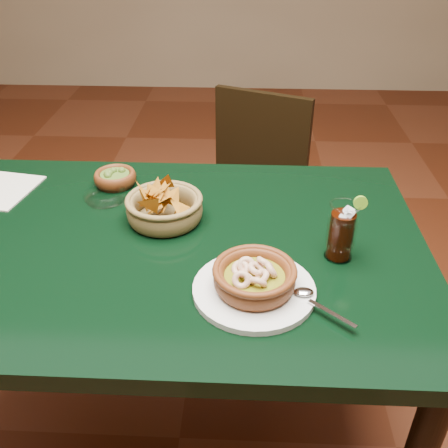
{
  "coord_description": "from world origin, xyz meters",
  "views": [
    {
      "loc": [
        0.18,
        -0.93,
        1.4
      ],
      "look_at": [
        0.14,
        -0.02,
        0.81
      ],
      "focal_mm": 40.0,
      "sensor_mm": 36.0,
      "label": 1
    }
  ],
  "objects_px": {
    "dining_table": "(166,273)",
    "cola_drink": "(342,232)",
    "chip_basket": "(164,208)",
    "dining_chair": "(248,199)",
    "shrimp_plate": "(255,280)"
  },
  "relations": [
    {
      "from": "dining_table",
      "to": "cola_drink",
      "type": "distance_m",
      "value": 0.43
    },
    {
      "from": "shrimp_plate",
      "to": "cola_drink",
      "type": "distance_m",
      "value": 0.23
    },
    {
      "from": "chip_basket",
      "to": "cola_drink",
      "type": "bearing_deg",
      "value": -18.18
    },
    {
      "from": "dining_table",
      "to": "dining_chair",
      "type": "relative_size",
      "value": 1.43
    },
    {
      "from": "dining_chair",
      "to": "cola_drink",
      "type": "relative_size",
      "value": 5.52
    },
    {
      "from": "dining_table",
      "to": "dining_chair",
      "type": "distance_m",
      "value": 0.75
    },
    {
      "from": "cola_drink",
      "to": "chip_basket",
      "type": "bearing_deg",
      "value": 161.82
    },
    {
      "from": "dining_table",
      "to": "chip_basket",
      "type": "xyz_separation_m",
      "value": [
        -0.01,
        0.09,
        0.13
      ]
    },
    {
      "from": "dining_chair",
      "to": "shrimp_plate",
      "type": "relative_size",
      "value": 2.74
    },
    {
      "from": "shrimp_plate",
      "to": "chip_basket",
      "type": "distance_m",
      "value": 0.34
    },
    {
      "from": "dining_table",
      "to": "cola_drink",
      "type": "xyz_separation_m",
      "value": [
        0.39,
        -0.05,
        0.16
      ]
    },
    {
      "from": "dining_table",
      "to": "shrimp_plate",
      "type": "relative_size",
      "value": 3.92
    },
    {
      "from": "dining_chair",
      "to": "chip_basket",
      "type": "xyz_separation_m",
      "value": [
        -0.21,
        -0.61,
        0.32
      ]
    },
    {
      "from": "dining_table",
      "to": "dining_chair",
      "type": "bearing_deg",
      "value": 74.16
    },
    {
      "from": "dining_chair",
      "to": "shrimp_plate",
      "type": "xyz_separation_m",
      "value": [
        0.01,
        -0.87,
        0.32
      ]
    }
  ]
}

